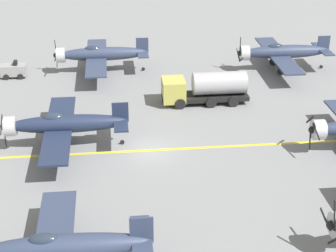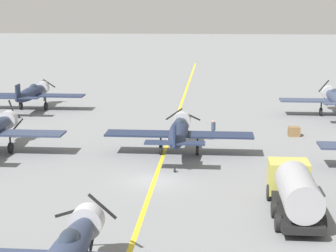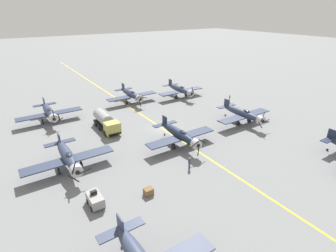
% 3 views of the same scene
% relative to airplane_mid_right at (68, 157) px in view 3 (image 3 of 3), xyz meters
% --- Properties ---
extents(ground_plane, '(400.00, 400.00, 0.00)m').
position_rel_airplane_mid_right_xyz_m(ground_plane, '(-17.92, -3.77, -2.01)').
color(ground_plane, slate).
extents(taxiway_stripe, '(0.30, 160.00, 0.01)m').
position_rel_airplane_mid_right_xyz_m(taxiway_stripe, '(-17.92, -3.77, -2.01)').
color(taxiway_stripe, yellow).
rests_on(taxiway_stripe, ground).
extents(airplane_mid_right, '(12.00, 9.98, 3.71)m').
position_rel_airplane_mid_right_xyz_m(airplane_mid_right, '(0.00, 0.00, 0.00)').
color(airplane_mid_right, '#303A53').
rests_on(airplane_mid_right, ground).
extents(airplane_near_left, '(12.00, 9.98, 3.74)m').
position_rel_airplane_mid_right_xyz_m(airplane_near_left, '(-31.64, -17.79, 0.00)').
color(airplane_near_left, '#303A54').
rests_on(airplane_near_left, ground).
extents(airplane_mid_left, '(12.00, 9.98, 3.74)m').
position_rel_airplane_mid_right_xyz_m(airplane_mid_left, '(-32.04, 2.09, 0.00)').
color(airplane_mid_left, '#2D3851').
rests_on(airplane_mid_left, ground).
extents(airplane_near_right, '(12.00, 9.98, 3.80)m').
position_rel_airplane_mid_right_xyz_m(airplane_near_right, '(-1.33, -19.27, 0.00)').
color(airplane_near_right, '#2E3952').
rests_on(airplane_near_right, ground).
extents(airplane_mid_center, '(12.00, 9.98, 3.65)m').
position_rel_airplane_mid_right_xyz_m(airplane_mid_center, '(-16.65, 2.79, 0.00)').
color(airplane_mid_center, '#1E2842').
rests_on(airplane_mid_center, ground).
extents(airplane_near_center, '(12.00, 9.98, 3.65)m').
position_rel_airplane_mid_right_xyz_m(airplane_near_center, '(-19.71, -20.79, 0.00)').
color(airplane_near_center, '#2D3751').
rests_on(airplane_near_center, ground).
extents(fuel_tanker, '(2.68, 8.00, 2.98)m').
position_rel_airplane_mid_right_xyz_m(fuel_tanker, '(-9.11, -9.70, -0.50)').
color(fuel_tanker, black).
rests_on(fuel_tanker, ground).
extents(tow_tractor, '(1.57, 2.60, 1.79)m').
position_rel_airplane_mid_right_xyz_m(tow_tractor, '(-0.53, 8.94, -1.22)').
color(tow_tractor, gray).
rests_on(tow_tractor, ground).
extents(ground_crew_walking, '(0.38, 0.38, 1.75)m').
position_rel_airplane_mid_right_xyz_m(ground_crew_walking, '(-13.89, 8.86, -1.06)').
color(ground_crew_walking, '#334256').
rests_on(ground_crew_walking, ground).
extents(ground_crew_inspecting, '(0.38, 0.38, 1.76)m').
position_rel_airplane_mid_right_xyz_m(ground_crew_inspecting, '(-39.37, -8.55, -1.05)').
color(ground_crew_inspecting, tan).
rests_on(ground_crew_inspecting, ground).
extents(supply_crate_by_tanker, '(1.08, 0.91, 0.88)m').
position_rel_airplane_mid_right_xyz_m(supply_crate_by_tanker, '(-6.39, 10.65, -1.57)').
color(supply_crate_by_tanker, brown).
rests_on(supply_crate_by_tanker, ground).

